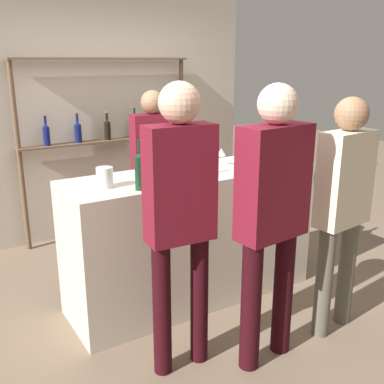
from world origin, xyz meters
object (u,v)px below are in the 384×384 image
(counter_bottle_2, at_px, (140,170))
(server_behind_counter, at_px, (154,162))
(wine_glass, at_px, (221,153))
(customer_left, at_px, (180,207))
(counter_bottle_0, at_px, (178,162))
(ice_bucket, at_px, (252,146))
(customer_right, at_px, (343,199))
(cork_jar, at_px, (105,178))
(counter_bottle_1, at_px, (272,148))
(customer_center, at_px, (272,207))

(counter_bottle_2, xyz_separation_m, server_behind_counter, (0.66, 1.08, -0.23))
(wine_glass, relative_size, customer_left, 0.08)
(counter_bottle_0, height_order, ice_bucket, counter_bottle_0)
(ice_bucket, height_order, server_behind_counter, server_behind_counter)
(counter_bottle_0, relative_size, customer_right, 0.21)
(ice_bucket, relative_size, server_behind_counter, 0.15)
(server_behind_counter, bearing_deg, customer_right, 22.25)
(customer_right, bearing_deg, wine_glass, 10.17)
(cork_jar, bearing_deg, ice_bucket, 6.79)
(cork_jar, bearing_deg, counter_bottle_1, -0.19)
(counter_bottle_0, bearing_deg, customer_right, -43.49)
(counter_bottle_1, distance_m, customer_right, 0.93)
(wine_glass, distance_m, customer_center, 1.10)
(cork_jar, bearing_deg, customer_left, -73.67)
(counter_bottle_0, bearing_deg, counter_bottle_2, -168.30)
(cork_jar, relative_size, customer_center, 0.08)
(counter_bottle_1, distance_m, customer_center, 1.22)
(ice_bucket, bearing_deg, cork_jar, -173.21)
(wine_glass, relative_size, customer_right, 0.09)
(counter_bottle_1, xyz_separation_m, customer_center, (-0.80, -0.91, -0.14))
(wine_glass, bearing_deg, cork_jar, -173.74)
(counter_bottle_1, relative_size, server_behind_counter, 0.20)
(counter_bottle_1, bearing_deg, customer_left, -152.70)
(server_behind_counter, height_order, customer_center, customer_center)
(counter_bottle_1, xyz_separation_m, customer_left, (-1.31, -0.68, -0.11))
(counter_bottle_0, distance_m, cork_jar, 0.54)
(counter_bottle_2, distance_m, wine_glass, 0.93)
(cork_jar, relative_size, customer_right, 0.08)
(counter_bottle_0, distance_m, customer_left, 0.67)
(cork_jar, xyz_separation_m, customer_right, (1.37, -0.91, -0.14))
(cork_jar, height_order, customer_center, customer_center)
(server_behind_counter, bearing_deg, counter_bottle_1, 42.25)
(customer_left, bearing_deg, server_behind_counter, -17.99)
(wine_glass, bearing_deg, counter_bottle_2, -161.56)
(server_behind_counter, bearing_deg, ice_bucket, 45.29)
(wine_glass, bearing_deg, ice_bucket, 8.30)
(counter_bottle_0, distance_m, counter_bottle_1, 0.99)
(counter_bottle_0, xyz_separation_m, server_behind_counter, (0.32, 1.01, -0.23))
(wine_glass, bearing_deg, server_behind_counter, 105.97)
(counter_bottle_0, distance_m, wine_glass, 0.59)
(cork_jar, xyz_separation_m, customer_center, (0.71, -0.92, -0.08))
(counter_bottle_0, height_order, customer_right, customer_right)
(counter_bottle_2, height_order, ice_bucket, counter_bottle_2)
(counter_bottle_1, xyz_separation_m, customer_right, (-0.14, -0.90, -0.20))
(counter_bottle_1, distance_m, server_behind_counter, 1.15)
(wine_glass, distance_m, customer_right, 1.08)
(wine_glass, xyz_separation_m, customer_right, (0.30, -1.03, -0.18))
(customer_left, bearing_deg, counter_bottle_0, -25.43)
(counter_bottle_0, relative_size, customer_left, 0.20)
(server_behind_counter, distance_m, customer_left, 1.72)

